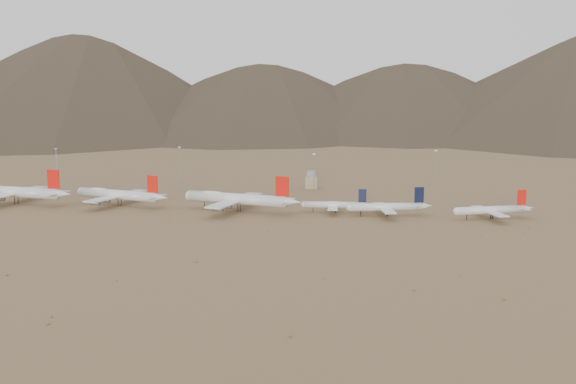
# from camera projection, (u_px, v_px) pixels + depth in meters

# --- Properties ---
(ground) EXTENTS (3000.00, 3000.00, 0.00)m
(ground) POSITION_uv_depth(u_px,v_px,m) (232.00, 221.00, 373.80)
(ground) COLOR #98794E
(ground) RESTS_ON ground
(mountain_ridge) EXTENTS (4400.00, 1000.00, 300.00)m
(mountain_ridge) POSITION_uv_depth(u_px,v_px,m) (338.00, 34.00, 1232.71)
(mountain_ridge) COLOR #443828
(mountain_ridge) RESTS_ON ground
(widebody_west) EXTENTS (71.91, 56.34, 21.60)m
(widebody_west) POSITION_uv_depth(u_px,v_px,m) (15.00, 192.00, 424.78)
(widebody_west) COLOR silver
(widebody_west) RESTS_ON ground
(widebody_centre) EXTENTS (61.92, 49.22, 19.05)m
(widebody_centre) POSITION_uv_depth(u_px,v_px,m) (118.00, 195.00, 419.85)
(widebody_centre) COLOR silver
(widebody_centre) RESTS_ON ground
(widebody_east) EXTENTS (69.49, 54.88, 21.11)m
(widebody_east) POSITION_uv_depth(u_px,v_px,m) (237.00, 199.00, 400.81)
(widebody_east) COLOR silver
(widebody_east) RESTS_ON ground
(narrowbody_a) EXTENTS (40.31, 28.90, 13.29)m
(narrowbody_a) POSITION_uv_depth(u_px,v_px,m) (336.00, 205.00, 398.22)
(narrowbody_a) COLOR silver
(narrowbody_a) RESTS_ON ground
(narrowbody_b) EXTENTS (46.62, 34.17, 15.57)m
(narrowbody_b) POSITION_uv_depth(u_px,v_px,m) (388.00, 207.00, 388.00)
(narrowbody_b) COLOR silver
(narrowbody_b) RESTS_ON ground
(narrowbody_c) EXTENTS (44.15, 32.90, 15.13)m
(narrowbody_c) POSITION_uv_depth(u_px,v_px,m) (493.00, 210.00, 379.61)
(narrowbody_c) COLOR silver
(narrowbody_c) RESTS_ON ground
(control_tower) EXTENTS (8.00, 8.00, 12.00)m
(control_tower) POSITION_uv_depth(u_px,v_px,m) (312.00, 181.00, 486.82)
(control_tower) COLOR tan
(control_tower) RESTS_ON ground
(mast_far_west) EXTENTS (2.00, 0.60, 25.70)m
(mast_far_west) POSITION_uv_depth(u_px,v_px,m) (57.00, 164.00, 502.91)
(mast_far_west) COLOR gray
(mast_far_west) RESTS_ON ground
(mast_west) EXTENTS (2.00, 0.60, 25.70)m
(mast_west) POSITION_uv_depth(u_px,v_px,m) (180.00, 163.00, 513.38)
(mast_west) COLOR gray
(mast_west) RESTS_ON ground
(mast_centre) EXTENTS (2.00, 0.60, 25.70)m
(mast_centre) POSITION_uv_depth(u_px,v_px,m) (314.00, 171.00, 466.84)
(mast_centre) COLOR gray
(mast_centre) RESTS_ON ground
(mast_east) EXTENTS (2.00, 0.60, 25.70)m
(mast_east) POSITION_uv_depth(u_px,v_px,m) (435.00, 167.00, 489.11)
(mast_east) COLOR gray
(mast_east) RESTS_ON ground
(desert_scrub) EXTENTS (430.20, 169.02, 0.82)m
(desert_scrub) POSITION_uv_depth(u_px,v_px,m) (243.00, 270.00, 276.57)
(desert_scrub) COLOR olive
(desert_scrub) RESTS_ON ground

